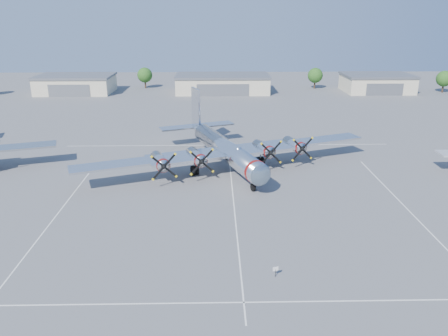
{
  "coord_description": "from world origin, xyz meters",
  "views": [
    {
      "loc": [
        -2.37,
        -53.44,
        23.67
      ],
      "look_at": [
        -1.17,
        3.45,
        3.2
      ],
      "focal_mm": 35.0,
      "sensor_mm": 36.0,
      "label": 1
    }
  ],
  "objects_px": {
    "tree_west": "(145,75)",
    "tree_far_east": "(444,79)",
    "hangar_west": "(76,84)",
    "tree_east": "(315,75)",
    "hangar_center": "(222,83)",
    "main_bomber_b29": "(224,166)",
    "info_placard": "(276,270)",
    "hangar_east": "(377,83)"
  },
  "relations": [
    {
      "from": "tree_west",
      "to": "tree_east",
      "type": "bearing_deg",
      "value": -2.08
    },
    {
      "from": "hangar_east",
      "to": "info_placard",
      "type": "distance_m",
      "value": 109.72
    },
    {
      "from": "info_placard",
      "to": "tree_west",
      "type": "bearing_deg",
      "value": 88.78
    },
    {
      "from": "tree_east",
      "to": "main_bomber_b29",
      "type": "distance_m",
      "value": 81.12
    },
    {
      "from": "hangar_center",
      "to": "main_bomber_b29",
      "type": "bearing_deg",
      "value": -90.86
    },
    {
      "from": "tree_west",
      "to": "main_bomber_b29",
      "type": "distance_m",
      "value": 80.59
    },
    {
      "from": "tree_far_east",
      "to": "info_placard",
      "type": "bearing_deg",
      "value": -123.41
    },
    {
      "from": "tree_west",
      "to": "tree_far_east",
      "type": "relative_size",
      "value": 1.0
    },
    {
      "from": "tree_west",
      "to": "tree_far_east",
      "type": "distance_m",
      "value": 93.54
    },
    {
      "from": "hangar_center",
      "to": "info_placard",
      "type": "xyz_separation_m",
      "value": [
        3.23,
        -100.15,
        -1.97
      ]
    },
    {
      "from": "hangar_west",
      "to": "hangar_center",
      "type": "bearing_deg",
      "value": -0.0
    },
    {
      "from": "tree_east",
      "to": "main_bomber_b29",
      "type": "xyz_separation_m",
      "value": [
        -31.03,
        -74.83,
        -4.22
      ]
    },
    {
      "from": "tree_west",
      "to": "tree_east",
      "type": "relative_size",
      "value": 1.0
    },
    {
      "from": "info_placard",
      "to": "hangar_east",
      "type": "bearing_deg",
      "value": 50.07
    },
    {
      "from": "tree_far_east",
      "to": "hangar_center",
      "type": "bearing_deg",
      "value": 178.35
    },
    {
      "from": "tree_west",
      "to": "main_bomber_b29",
      "type": "relative_size",
      "value": 0.14
    },
    {
      "from": "tree_east",
      "to": "hangar_west",
      "type": "bearing_deg",
      "value": -175.4
    },
    {
      "from": "hangar_west",
      "to": "tree_far_east",
      "type": "xyz_separation_m",
      "value": [
        113.0,
        -1.96,
        1.51
      ]
    },
    {
      "from": "tree_west",
      "to": "tree_far_east",
      "type": "bearing_deg",
      "value": -6.14
    },
    {
      "from": "hangar_west",
      "to": "tree_east",
      "type": "xyz_separation_m",
      "value": [
        75.0,
        6.04,
        1.51
      ]
    },
    {
      "from": "tree_west",
      "to": "tree_far_east",
      "type": "xyz_separation_m",
      "value": [
        93.0,
        -10.0,
        0.0
      ]
    },
    {
      "from": "hangar_west",
      "to": "tree_far_east",
      "type": "distance_m",
      "value": 113.03
    },
    {
      "from": "hangar_east",
      "to": "main_bomber_b29",
      "type": "height_order",
      "value": "hangar_east"
    },
    {
      "from": "tree_far_east",
      "to": "hangar_west",
      "type": "bearing_deg",
      "value": 179.0
    },
    {
      "from": "hangar_east",
      "to": "main_bomber_b29",
      "type": "relative_size",
      "value": 0.43
    },
    {
      "from": "hangar_west",
      "to": "info_placard",
      "type": "bearing_deg",
      "value": -64.29
    },
    {
      "from": "tree_east",
      "to": "hangar_center",
      "type": "bearing_deg",
      "value": -168.62
    },
    {
      "from": "hangar_center",
      "to": "tree_east",
      "type": "bearing_deg",
      "value": 11.38
    },
    {
      "from": "tree_east",
      "to": "tree_far_east",
      "type": "height_order",
      "value": "same"
    },
    {
      "from": "tree_far_east",
      "to": "info_placard",
      "type": "height_order",
      "value": "tree_far_east"
    },
    {
      "from": "hangar_west",
      "to": "tree_west",
      "type": "bearing_deg",
      "value": 21.89
    },
    {
      "from": "tree_east",
      "to": "tree_far_east",
      "type": "relative_size",
      "value": 1.0
    },
    {
      "from": "tree_west",
      "to": "tree_east",
      "type": "xyz_separation_m",
      "value": [
        55.0,
        -2.0,
        0.0
      ]
    },
    {
      "from": "hangar_west",
      "to": "main_bomber_b29",
      "type": "xyz_separation_m",
      "value": [
        43.97,
        -68.79,
        -2.71
      ]
    },
    {
      "from": "hangar_center",
      "to": "tree_far_east",
      "type": "relative_size",
      "value": 4.31
    },
    {
      "from": "tree_west",
      "to": "hangar_east",
      "type": "bearing_deg",
      "value": -6.28
    },
    {
      "from": "tree_east",
      "to": "tree_far_east",
      "type": "xyz_separation_m",
      "value": [
        38.0,
        -8.0,
        0.0
      ]
    },
    {
      "from": "hangar_west",
      "to": "tree_east",
      "type": "relative_size",
      "value": 3.4
    },
    {
      "from": "hangar_west",
      "to": "main_bomber_b29",
      "type": "bearing_deg",
      "value": -57.41
    },
    {
      "from": "hangar_east",
      "to": "tree_far_east",
      "type": "relative_size",
      "value": 3.1
    },
    {
      "from": "hangar_west",
      "to": "tree_west",
      "type": "xyz_separation_m",
      "value": [
        20.0,
        8.04,
        1.51
      ]
    },
    {
      "from": "tree_far_east",
      "to": "info_placard",
      "type": "distance_m",
      "value": 117.68
    }
  ]
}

